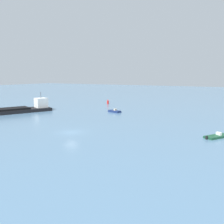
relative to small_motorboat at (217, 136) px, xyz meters
The scene contains 4 objects.
ground_plane 25.88m from the small_motorboat, 158.66° to the right, with size 400.00×400.00×0.00m, color slate.
small_motorboat is the anchor object (origin of this frame).
fishing_skiff 33.53m from the small_motorboat, 150.97° to the left, with size 4.24×2.54×1.05m.
channel_buoy_red 52.33m from the small_motorboat, 141.85° to the left, with size 0.70×0.70×1.90m.
Camera 1 is at (29.14, -35.27, 10.60)m, focal length 39.80 mm.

